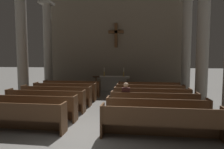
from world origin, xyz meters
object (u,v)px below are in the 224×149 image
(altar, at_px, (114,83))
(lone_worshipper, at_px, (126,98))
(pew_left_row_6, at_px, (72,88))
(pew_left_row_2, at_px, (31,107))
(column_left_third, at_px, (48,47))
(pew_right_row_3, at_px, (154,104))
(column_right_second, at_px, (203,43))
(pew_right_row_1, at_px, (161,123))
(pew_left_row_5, at_px, (65,92))
(column_right_third, at_px, (186,46))
(pew_right_row_6, at_px, (148,90))
(pew_right_row_4, at_px, (152,98))
(pew_left_row_3, at_px, (45,101))
(candlestick_left, at_px, (104,73))
(candlestick_right, at_px, (124,74))
(pew_left_row_1, at_px, (12,116))
(lectern, at_px, (96,85))
(pew_right_row_5, at_px, (150,93))
(column_left_second, at_px, (22,44))
(pew_left_row_4, at_px, (56,96))
(pew_right_row_2, at_px, (157,112))

(altar, relative_size, lone_worshipper, 1.67)
(pew_left_row_6, distance_m, lone_worshipper, 4.81)
(pew_left_row_2, bearing_deg, column_left_third, 110.60)
(pew_right_row_3, distance_m, column_right_second, 4.50)
(pew_right_row_1, bearing_deg, pew_left_row_5, 135.22)
(pew_right_row_3, distance_m, column_right_third, 6.87)
(pew_left_row_2, relative_size, pew_right_row_6, 1.00)
(pew_right_row_4, distance_m, column_right_second, 3.96)
(pew_right_row_6, bearing_deg, pew_right_row_4, -90.00)
(pew_left_row_2, relative_size, lone_worshipper, 2.60)
(pew_left_row_3, xyz_separation_m, pew_right_row_4, (4.56, 1.13, 0.00))
(candlestick_left, distance_m, candlestick_right, 1.40)
(pew_left_row_1, xyz_separation_m, column_right_second, (7.16, 4.85, 2.59))
(pew_left_row_6, relative_size, pew_right_row_3, 1.00)
(pew_left_row_5, xyz_separation_m, lone_worshipper, (3.45, -2.22, 0.22))
(pew_right_row_4, xyz_separation_m, pew_right_row_6, (0.00, 2.26, 0.00))
(pew_right_row_1, height_order, column_right_second, column_right_second)
(pew_left_row_1, relative_size, lectern, 2.97)
(pew_right_row_5, bearing_deg, pew_left_row_2, -143.34)
(candlestick_left, bearing_deg, column_left_second, -142.70)
(pew_right_row_1, xyz_separation_m, pew_right_row_5, (0.00, 4.52, 0.00))
(pew_right_row_5, bearing_deg, column_right_second, 7.20)
(pew_right_row_4, xyz_separation_m, candlestick_right, (-1.58, 4.65, 0.73))
(candlestick_left, bearing_deg, altar, 0.00)
(pew_left_row_2, xyz_separation_m, column_right_second, (7.16, 3.72, 2.59))
(candlestick_right, bearing_deg, pew_left_row_2, -113.32)
(pew_right_row_4, bearing_deg, pew_left_row_3, -166.07)
(pew_left_row_2, distance_m, lectern, 5.85)
(column_right_second, xyz_separation_m, candlestick_right, (-4.18, 3.19, -1.87))
(pew_left_row_5, xyz_separation_m, candlestick_right, (2.98, 3.52, 0.73))
(pew_left_row_4, bearing_deg, pew_left_row_5, 90.00)
(pew_right_row_5, relative_size, lone_worshipper, 2.60)
(pew_right_row_1, bearing_deg, lectern, 115.79)
(candlestick_right, bearing_deg, lectern, -145.19)
(pew_left_row_3, relative_size, candlestick_right, 5.55)
(pew_right_row_6, height_order, column_right_second, column_right_second)
(column_right_third, bearing_deg, lectern, -168.33)
(pew_right_row_6, height_order, altar, altar)
(column_left_third, bearing_deg, pew_right_row_5, -26.28)
(pew_left_row_5, xyz_separation_m, pew_right_row_1, (4.56, -4.52, 0.00))
(pew_left_row_4, xyz_separation_m, pew_right_row_1, (4.56, -3.39, 0.00))
(column_left_third, relative_size, altar, 2.87)
(pew_right_row_2, relative_size, pew_right_row_4, 1.00)
(column_left_second, bearing_deg, candlestick_left, 37.30)
(column_left_second, bearing_deg, pew_right_row_2, -27.45)
(pew_left_row_4, distance_m, column_right_third, 8.94)
(pew_right_row_1, xyz_separation_m, pew_right_row_4, (0.00, 3.39, 0.00))
(pew_left_row_4, height_order, lone_worshipper, lone_worshipper)
(pew_right_row_5, distance_m, column_left_second, 7.63)
(lectern, bearing_deg, pew_left_row_1, -100.38)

